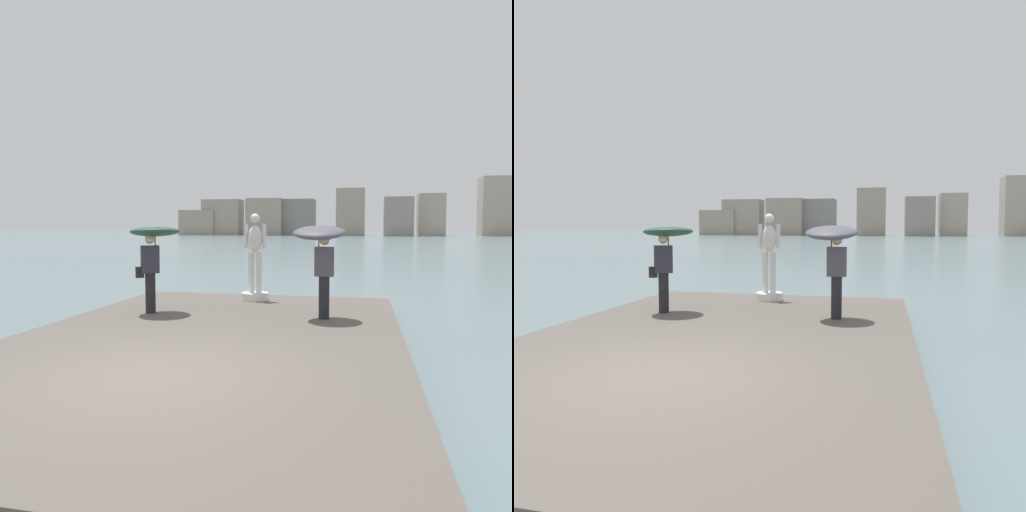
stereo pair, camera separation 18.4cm
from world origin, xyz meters
TOP-DOWN VIEW (x-y plane):
  - ground_plane at (0.00, 40.00)m, footprint 400.00×400.00m
  - pier at (0.00, 2.17)m, footprint 6.66×10.34m
  - statue_white_figure at (-0.07, 6.38)m, footprint 0.70×0.70m
  - onlooker_left at (-1.86, 4.14)m, footprint 1.50×1.51m
  - onlooker_right at (1.78, 4.23)m, footprint 1.12×1.14m
  - distant_skyline at (-2.65, 112.79)m, footprint 88.59×11.88m

SIDE VIEW (x-z plane):
  - ground_plane at x=0.00m, z-range 0.00..0.00m
  - pier at x=0.00m, z-range 0.00..0.40m
  - statue_white_figure at x=-0.07m, z-range 0.14..2.36m
  - onlooker_left at x=-1.86m, z-range 0.96..2.88m
  - onlooker_right at x=1.78m, z-range 0.95..2.93m
  - distant_skyline at x=-2.65m, z-range -2.00..11.62m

